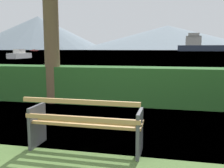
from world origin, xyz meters
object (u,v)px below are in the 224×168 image
cargo_ship_large (214,46)px  sailboat_mid (20,55)px  tender_far (34,50)px  park_bench (85,124)px

cargo_ship_large → sailboat_mid: cargo_ship_large is taller
sailboat_mid → tender_far: (-80.93, 149.20, -0.11)m
tender_far → park_bench: bearing=-60.5°
cargo_ship_large → sailboat_mid: 171.09m
sailboat_mid → tender_far: bearing=118.5°
park_bench → tender_far: 211.87m
cargo_ship_large → tender_far: 139.75m
park_bench → sailboat_mid: (-23.34, 35.22, 0.14)m
sailboat_mid → tender_far: size_ratio=0.69×
park_bench → cargo_ship_large: 199.17m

